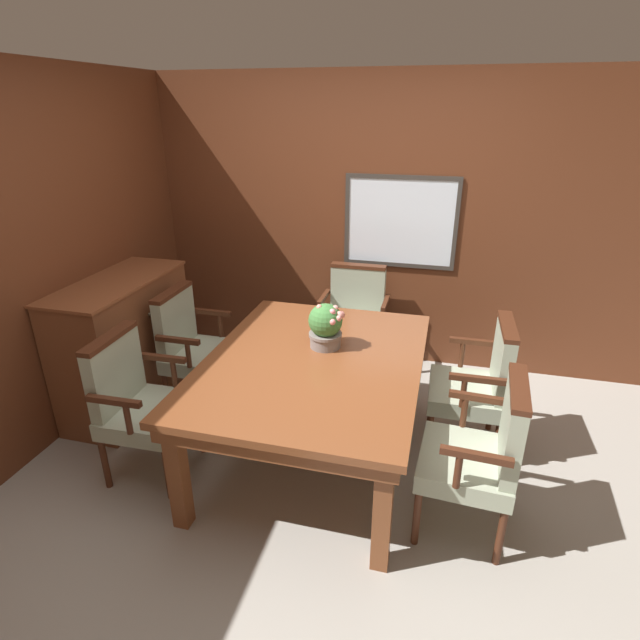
% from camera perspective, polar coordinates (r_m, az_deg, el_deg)
% --- Properties ---
extents(ground_plane, '(14.00, 14.00, 0.00)m').
position_cam_1_polar(ground_plane, '(3.32, -1.83, -17.60)').
color(ground_plane, '#A39E93').
extents(wall_back, '(7.20, 0.08, 2.45)m').
position_cam_1_polar(wall_back, '(4.41, 4.81, 10.79)').
color(wall_back, '#5B2D19').
rests_on(wall_back, ground_plane).
extents(wall_left, '(0.06, 7.20, 2.45)m').
position_cam_1_polar(wall_left, '(3.64, -31.21, 4.79)').
color(wall_left, '#5B2D19').
rests_on(wall_left, ground_plane).
extents(dining_table, '(1.32, 1.74, 0.73)m').
position_cam_1_polar(dining_table, '(3.14, -0.69, -5.89)').
color(dining_table, brown).
rests_on(dining_table, ground_plane).
extents(chair_right_near, '(0.51, 0.58, 0.93)m').
position_cam_1_polar(chair_right_near, '(2.83, 18.00, -14.01)').
color(chair_right_near, '#472314').
rests_on(chair_right_near, ground_plane).
extents(chair_left_far, '(0.49, 0.57, 0.93)m').
position_cam_1_polar(chair_left_far, '(3.91, -14.34, -2.64)').
color(chair_left_far, '#472314').
rests_on(chair_left_far, ground_plane).
extents(chair_head_far, '(0.57, 0.49, 0.93)m').
position_cam_1_polar(chair_head_far, '(4.31, 3.97, 0.52)').
color(chair_head_far, '#472314').
rests_on(chair_head_far, ground_plane).
extents(chair_right_far, '(0.49, 0.57, 0.93)m').
position_cam_1_polar(chair_right_far, '(3.46, 17.69, -6.65)').
color(chair_right_far, '#472314').
rests_on(chair_right_far, ground_plane).
extents(chair_left_near, '(0.50, 0.57, 0.93)m').
position_cam_1_polar(chair_left_near, '(3.31, -20.10, -8.51)').
color(chair_left_near, '#472314').
rests_on(chair_left_near, ground_plane).
extents(potted_plant, '(0.23, 0.22, 0.30)m').
position_cam_1_polar(potted_plant, '(3.19, 0.67, -0.66)').
color(potted_plant, gray).
rests_on(potted_plant, dining_table).
extents(sideboard_cabinet, '(0.51, 1.16, 1.01)m').
position_cam_1_polar(sideboard_cabinet, '(4.08, -21.32, -2.54)').
color(sideboard_cabinet, brown).
rests_on(sideboard_cabinet, ground_plane).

